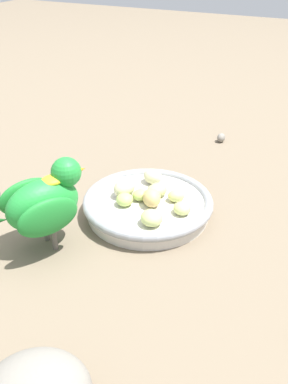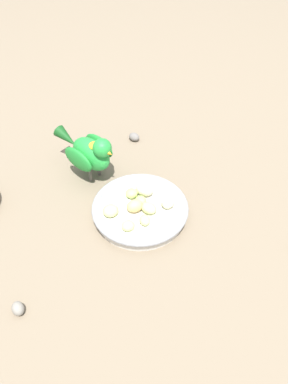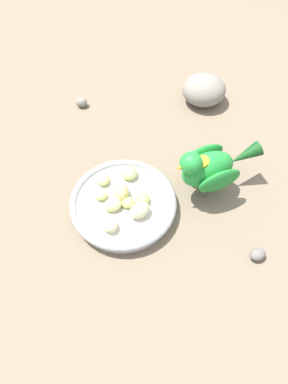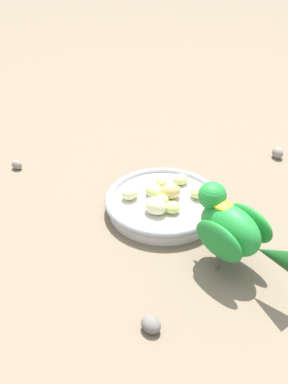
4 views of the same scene
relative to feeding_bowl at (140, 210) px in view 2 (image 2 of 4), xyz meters
The scene contains 14 objects.
ground_plane 0.03m from the feeding_bowl, 19.21° to the right, with size 4.00×4.00×0.00m, color #756651.
feeding_bowl is the anchor object (origin of this frame).
apple_piece_0 0.03m from the feeding_bowl, 73.93° to the left, with size 0.03×0.03×0.02m, color #C6D17A.
apple_piece_1 0.03m from the feeding_bowl, 50.79° to the right, with size 0.03×0.03×0.03m, color tan.
apple_piece_2 0.04m from the feeding_bowl, 136.34° to the right, with size 0.03×0.03×0.02m, color #B2CC66.
apple_piece_3 0.02m from the feeding_bowl, behind, with size 0.03×0.02×0.02m, color #B2CC66.
apple_piece_4 0.06m from the feeding_bowl, 108.76° to the left, with size 0.03×0.03×0.02m, color beige.
apple_piece_5 0.06m from the feeding_bowl, ahead, with size 0.03×0.03×0.02m, color #C6D17A.
apple_piece_6 0.05m from the feeding_bowl, 27.34° to the left, with size 0.03×0.02×0.02m, color #C6D17A.
apple_piece_7 0.05m from the feeding_bowl, behind, with size 0.04×0.03×0.03m, color beige.
apple_piece_8 0.07m from the feeding_bowl, 58.84° to the right, with size 0.03×0.03×0.02m, color #C6D17A.
parrot 0.18m from the feeding_bowl, 123.32° to the right, with size 0.12×0.17×0.13m.
pebble_0 0.31m from the feeding_bowl, 28.47° to the right, with size 0.03×0.02×0.02m, color gray.
pebble_1 0.26m from the feeding_bowl, 161.79° to the right, with size 0.03×0.02×0.02m, color slate.
Camera 2 is at (0.52, 0.16, 0.64)m, focal length 37.11 mm.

